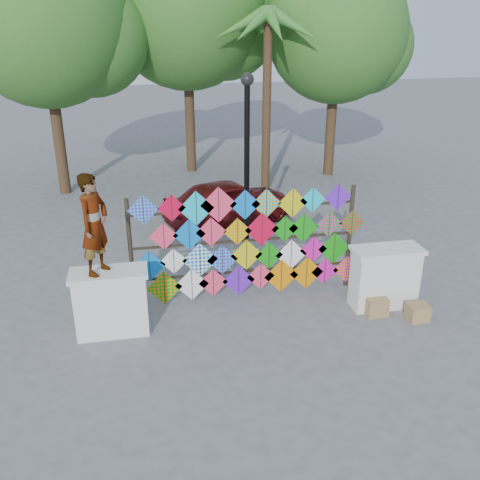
{
  "coord_description": "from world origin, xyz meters",
  "views": [
    {
      "loc": [
        -2.02,
        -9.13,
        5.51
      ],
      "look_at": [
        -0.12,
        0.6,
        1.36
      ],
      "focal_mm": 40.0,
      "sensor_mm": 36.0,
      "label": 1
    }
  ],
  "objects_px": {
    "kite_rack": "(248,244)",
    "vendor_woman": "(94,225)",
    "sedan": "(229,201)",
    "lamppost": "(247,157)"
  },
  "relations": [
    {
      "from": "vendor_woman",
      "to": "lamppost",
      "type": "relative_size",
      "value": 0.41
    },
    {
      "from": "kite_rack",
      "to": "lamppost",
      "type": "xyz_separation_m",
      "value": [
        0.23,
        1.28,
        1.49
      ]
    },
    {
      "from": "kite_rack",
      "to": "vendor_woman",
      "type": "distance_m",
      "value": 3.22
    },
    {
      "from": "vendor_woman",
      "to": "sedan",
      "type": "height_order",
      "value": "vendor_woman"
    },
    {
      "from": "kite_rack",
      "to": "sedan",
      "type": "relative_size",
      "value": 1.32
    },
    {
      "from": "kite_rack",
      "to": "vendor_woman",
      "type": "bearing_deg",
      "value": -162.47
    },
    {
      "from": "sedan",
      "to": "kite_rack",
      "type": "bearing_deg",
      "value": 156.13
    },
    {
      "from": "kite_rack",
      "to": "sedan",
      "type": "height_order",
      "value": "kite_rack"
    },
    {
      "from": "kite_rack",
      "to": "vendor_woman",
      "type": "xyz_separation_m",
      "value": [
        -2.92,
        -0.92,
        0.99
      ]
    },
    {
      "from": "lamppost",
      "to": "sedan",
      "type": "bearing_deg",
      "value": 87.56
    }
  ]
}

